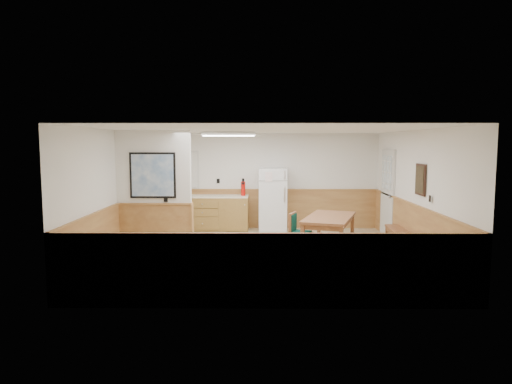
{
  "coord_description": "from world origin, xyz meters",
  "views": [
    {
      "loc": [
        -0.1,
        -9.0,
        2.23
      ],
      "look_at": [
        -0.18,
        0.4,
        1.23
      ],
      "focal_mm": 32.0,
      "sensor_mm": 36.0,
      "label": 1
    }
  ],
  "objects_px": {
    "dining_chair": "(297,230)",
    "fire_extinguisher": "(243,188)",
    "refrigerator": "(273,199)",
    "dining_table": "(329,221)",
    "soap_bottle": "(181,191)",
    "dining_bench": "(401,236)"
  },
  "relations": [
    {
      "from": "dining_table",
      "to": "soap_bottle",
      "type": "height_order",
      "value": "soap_bottle"
    },
    {
      "from": "dining_bench",
      "to": "soap_bottle",
      "type": "height_order",
      "value": "soap_bottle"
    },
    {
      "from": "dining_bench",
      "to": "fire_extinguisher",
      "type": "bearing_deg",
      "value": 148.14
    },
    {
      "from": "dining_chair",
      "to": "dining_bench",
      "type": "bearing_deg",
      "value": 25.07
    },
    {
      "from": "fire_extinguisher",
      "to": "soap_bottle",
      "type": "xyz_separation_m",
      "value": [
        -1.61,
        0.06,
        -0.08
      ]
    },
    {
      "from": "dining_chair",
      "to": "fire_extinguisher",
      "type": "xyz_separation_m",
      "value": [
        -1.18,
        2.61,
        0.6
      ]
    },
    {
      "from": "dining_bench",
      "to": "soap_bottle",
      "type": "distance_m",
      "value": 5.58
    },
    {
      "from": "dining_table",
      "to": "soap_bottle",
      "type": "relative_size",
      "value": 8.57
    },
    {
      "from": "dining_chair",
      "to": "refrigerator",
      "type": "bearing_deg",
      "value": 119.46
    },
    {
      "from": "soap_bottle",
      "to": "dining_chair",
      "type": "bearing_deg",
      "value": -43.8
    },
    {
      "from": "dining_bench",
      "to": "dining_chair",
      "type": "distance_m",
      "value": 2.17
    },
    {
      "from": "dining_bench",
      "to": "fire_extinguisher",
      "type": "height_order",
      "value": "fire_extinguisher"
    },
    {
      "from": "dining_bench",
      "to": "soap_bottle",
      "type": "xyz_separation_m",
      "value": [
        -4.94,
        2.5,
        0.67
      ]
    },
    {
      "from": "dining_chair",
      "to": "soap_bottle",
      "type": "distance_m",
      "value": 3.9
    },
    {
      "from": "refrigerator",
      "to": "dining_chair",
      "type": "bearing_deg",
      "value": -79.98
    },
    {
      "from": "dining_chair",
      "to": "fire_extinguisher",
      "type": "relative_size",
      "value": 1.92
    },
    {
      "from": "refrigerator",
      "to": "dining_bench",
      "type": "height_order",
      "value": "refrigerator"
    },
    {
      "from": "refrigerator",
      "to": "dining_chair",
      "type": "relative_size",
      "value": 1.89
    },
    {
      "from": "refrigerator",
      "to": "fire_extinguisher",
      "type": "relative_size",
      "value": 3.63
    },
    {
      "from": "refrigerator",
      "to": "dining_table",
      "type": "distance_m",
      "value": 2.63
    },
    {
      "from": "dining_chair",
      "to": "soap_bottle",
      "type": "height_order",
      "value": "soap_bottle"
    },
    {
      "from": "fire_extinguisher",
      "to": "dining_bench",
      "type": "bearing_deg",
      "value": -37.86
    }
  ]
}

